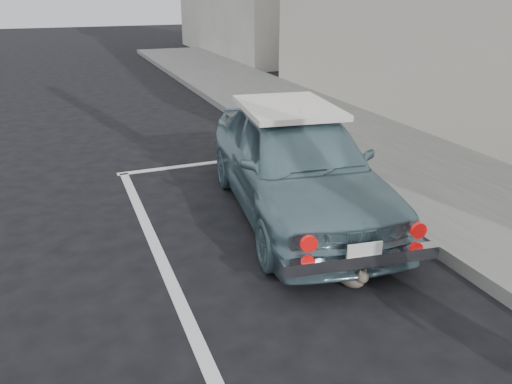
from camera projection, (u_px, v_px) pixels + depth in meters
The scene contains 4 objects.
pline_front at pixel (211, 163), 8.11m from camera, with size 3.00×0.12×0.01m, color silver.
pline_side at pixel (176, 294), 4.62m from camera, with size 0.12×7.00×0.01m, color silver.
retro_coupe at pixel (296, 162), 6.08m from camera, with size 2.09×4.10×1.33m.
cat at pixel (352, 276), 4.72m from camera, with size 0.28×0.46×0.25m.
Camera 1 is at (-1.66, -0.92, 2.63)m, focal length 35.00 mm.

